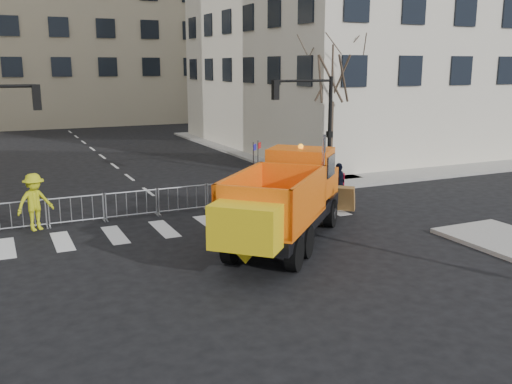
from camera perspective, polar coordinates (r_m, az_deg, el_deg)
name	(u,v)px	position (r m, az deg, el deg)	size (l,w,h in m)	color
ground	(254,272)	(16.78, -0.23, -8.02)	(120.00, 120.00, 0.00)	black
sidewalk_back	(170,206)	(24.40, -8.64, -1.42)	(64.00, 5.00, 0.15)	gray
building_far	(47,7)	(66.88, -20.19, 17.01)	(30.00, 18.00, 24.00)	#BDAF90
traffic_light_right	(330,132)	(28.33, 7.37, 5.94)	(0.18, 0.18, 5.40)	black
crowd_barriers	(158,202)	(23.25, -9.81, -0.95)	(12.60, 0.60, 1.10)	#9EA0A5
street_tree	(331,109)	(29.45, 7.54, 8.23)	(3.00, 3.00, 7.50)	#382B21
plow_truck	(284,198)	(18.83, 2.84, -0.64)	(8.30, 8.40, 3.62)	black
cop_a	(298,189)	(24.12, 4.26, 0.28)	(0.58, 0.38, 1.59)	black
cop_b	(302,194)	(22.33, 4.64, -0.22)	(0.96, 0.74, 1.97)	black
cop_c	(339,184)	(24.89, 8.29, 0.84)	(1.07, 0.44, 1.82)	black
worker	(35,202)	(21.62, -21.25, -0.94)	(1.33, 0.76, 2.05)	#C0C417
newspaper_box	(338,185)	(25.62, 8.16, 0.69)	(0.45, 0.40, 1.10)	maroon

